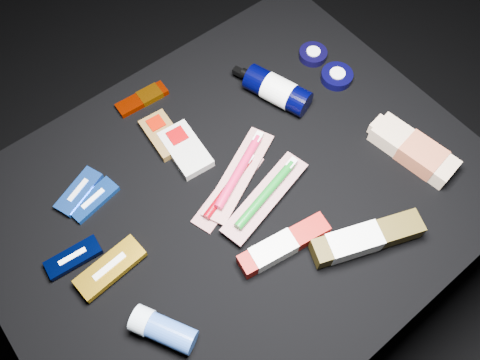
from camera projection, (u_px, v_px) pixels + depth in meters
ground at (238, 255)px, 1.30m from camera, size 3.00×3.00×0.00m
cloth_table at (238, 229)px, 1.12m from camera, size 0.98×0.78×0.40m
luna_bar_0 at (94, 200)px, 0.93m from camera, size 0.11×0.06×0.01m
luna_bar_1 at (79, 191)px, 0.94m from camera, size 0.11×0.08×0.01m
luna_bar_2 at (73, 257)px, 0.87m from camera, size 0.11×0.05×0.01m
luna_bar_3 at (110, 268)px, 0.86m from camera, size 0.14×0.06×0.02m
clif_bar_0 at (162, 133)px, 1.00m from camera, size 0.07×0.12×0.02m
clif_bar_1 at (184, 148)px, 0.98m from camera, size 0.08×0.13×0.02m
power_bar at (145, 98)px, 1.05m from camera, size 0.12×0.04×0.01m
lotion_bottle at (277, 90)px, 1.03m from camera, size 0.10×0.19×0.06m
cream_tin_upper at (313, 54)px, 1.10m from camera, size 0.07×0.07×0.02m
cream_tin_lower at (337, 76)px, 1.07m from camera, size 0.07×0.07×0.02m
bodywash_bottle at (415, 151)px, 0.97m from camera, size 0.09×0.20×0.04m
deodorant_stick at (162, 329)px, 0.80m from camera, size 0.09×0.12×0.05m
toothbrush_pack_0 at (229, 188)px, 0.94m from camera, size 0.20×0.11×0.02m
toothbrush_pack_1 at (240, 172)px, 0.95m from camera, size 0.23×0.14×0.03m
toothbrush_pack_2 at (266, 195)px, 0.92m from camera, size 0.23×0.10×0.02m
toothpaste_carton_red at (280, 247)px, 0.87m from camera, size 0.19×0.07×0.04m
toothpaste_carton_green at (362, 240)px, 0.87m from camera, size 0.22×0.12×0.04m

